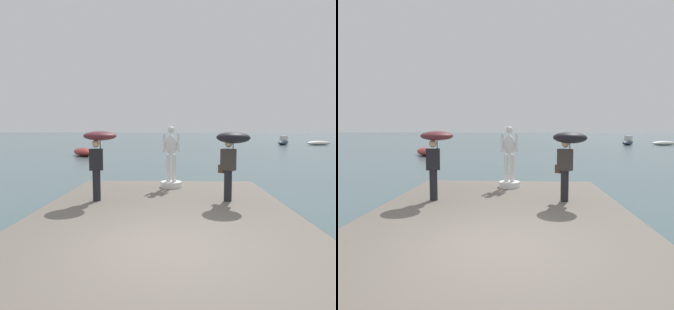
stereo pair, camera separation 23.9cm
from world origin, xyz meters
TOP-DOWN VIEW (x-y plane):
  - ground_plane at (0.00, 40.00)m, footprint 400.00×400.00m
  - pier at (0.00, 1.82)m, footprint 6.42×9.63m
  - statue_white_figure at (0.11, 5.37)m, footprint 0.74×0.74m
  - onlooker_left at (-1.91, 3.33)m, footprint 1.11×1.12m
  - onlooker_right at (1.83, 3.32)m, footprint 1.31×1.31m
  - boat_mid at (22.22, 41.99)m, footprint 4.22×2.22m
  - boat_leftward at (17.22, 43.11)m, footprint 3.50×4.60m
  - boat_rightward at (-8.32, 22.43)m, footprint 3.20×3.83m

SIDE VIEW (x-z plane):
  - ground_plane at x=0.00m, z-range 0.00..0.00m
  - pier at x=0.00m, z-range 0.00..0.40m
  - boat_mid at x=22.22m, z-range 0.00..0.65m
  - boat_rightward at x=-8.32m, z-range 0.00..0.72m
  - boat_leftward at x=17.22m, z-range -0.20..1.24m
  - statue_white_figure at x=0.11m, z-range 0.10..2.23m
  - onlooker_left at x=-1.91m, z-range 0.95..2.93m
  - onlooker_right at x=1.83m, z-range 0.96..2.93m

